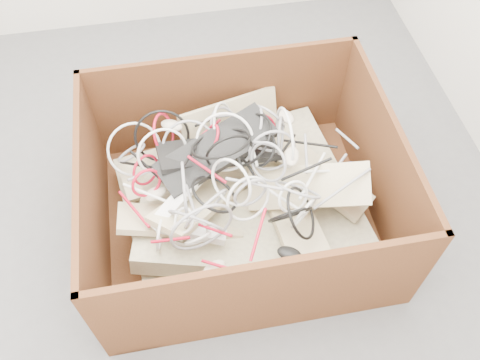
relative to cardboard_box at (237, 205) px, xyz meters
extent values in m
plane|color=#505052|center=(-0.20, 0.09, -0.14)|extent=(3.00, 3.00, 0.00)
cube|color=#3A1E0E|center=(0.02, 0.00, -0.13)|extent=(1.24, 1.04, 0.03)
cube|color=#3A1E0E|center=(0.02, 0.51, 0.14)|extent=(1.24, 0.03, 0.57)
cube|color=#3A1E0E|center=(0.02, -0.51, 0.14)|extent=(1.24, 0.02, 0.57)
cube|color=#3A1E0E|center=(0.63, 0.00, 0.14)|extent=(0.02, 0.99, 0.57)
cube|color=#3A1E0E|center=(-0.59, 0.00, 0.14)|extent=(0.03, 0.99, 0.57)
cube|color=#BFB88E|center=(0.02, 0.02, -0.06)|extent=(1.09, 0.94, 0.20)
cube|color=#BFB88E|center=(-0.09, -0.05, 0.02)|extent=(0.78, 0.70, 0.21)
cube|color=#CAB08E|center=(-0.23, 0.20, 0.06)|extent=(0.53, 0.27, 0.07)
cube|color=#CAB08E|center=(0.38, 0.05, 0.07)|extent=(0.46, 0.50, 0.14)
cube|color=#CAB08E|center=(0.05, -0.23, 0.03)|extent=(0.30, 0.53, 0.08)
cube|color=#CAB08E|center=(-0.25, -0.10, 0.10)|extent=(0.49, 0.23, 0.21)
cube|color=#CAB08E|center=(0.22, -0.25, 0.09)|extent=(0.21, 0.51, 0.14)
cube|color=#CAB08E|center=(0.03, 0.37, 0.16)|extent=(0.48, 0.28, 0.24)
cube|color=#CAB08E|center=(-0.15, -0.03, 0.14)|extent=(0.47, 0.46, 0.22)
cube|color=#CAB08E|center=(0.29, -0.07, 0.17)|extent=(0.51, 0.30, 0.21)
cube|color=black|center=(-0.05, 0.12, 0.24)|extent=(0.52, 0.21, 0.12)
cube|color=black|center=(-0.07, 0.09, 0.29)|extent=(0.53, 0.35, 0.13)
ellipsoid|color=beige|center=(-0.33, 0.00, 0.17)|extent=(0.11, 0.09, 0.04)
ellipsoid|color=beige|center=(0.27, 0.28, 0.22)|extent=(0.10, 0.11, 0.04)
ellipsoid|color=beige|center=(-0.15, -0.37, 0.16)|extent=(0.11, 0.10, 0.04)
ellipsoid|color=beige|center=(0.22, 0.00, 0.30)|extent=(0.09, 0.11, 0.04)
ellipsoid|color=beige|center=(-0.23, 0.29, 0.25)|extent=(0.11, 0.10, 0.04)
ellipsoid|color=black|center=(0.14, -0.35, 0.14)|extent=(0.11, 0.10, 0.04)
cube|color=silver|center=(-0.25, -0.08, 0.22)|extent=(0.26, 0.23, 0.12)
cube|color=silver|center=(-0.21, -0.20, 0.18)|extent=(0.27, 0.13, 0.09)
cube|color=#120DC3|center=(0.48, -0.04, 0.20)|extent=(0.06, 0.06, 0.03)
torus|color=silver|center=(0.22, 0.09, 0.31)|extent=(0.02, 0.35, 0.35)
torus|color=black|center=(-0.28, 0.26, 0.22)|extent=(0.29, 0.14, 0.27)
torus|color=black|center=(0.12, 0.04, 0.31)|extent=(0.14, 0.20, 0.16)
torus|color=gray|center=(-0.22, -0.10, 0.30)|extent=(0.03, 0.32, 0.32)
torus|color=gray|center=(0.11, 0.20, 0.27)|extent=(0.09, 0.26, 0.26)
torus|color=silver|center=(-0.28, 0.13, 0.27)|extent=(0.29, 0.14, 0.28)
torus|color=silver|center=(-0.03, 0.12, 0.30)|extent=(0.32, 0.27, 0.20)
torus|color=gray|center=(-0.19, -0.21, 0.25)|extent=(0.28, 0.16, 0.30)
torus|color=gray|center=(0.21, 0.11, 0.29)|extent=(0.07, 0.20, 0.20)
torus|color=silver|center=(0.02, -0.16, 0.28)|extent=(0.26, 0.13, 0.24)
torus|color=silver|center=(-0.24, -0.20, 0.26)|extent=(0.10, 0.14, 0.11)
torus|color=black|center=(-0.05, 0.07, 0.36)|extent=(0.30, 0.28, 0.13)
torus|color=#B40C24|center=(-0.27, 0.25, 0.25)|extent=(0.11, 0.24, 0.23)
torus|color=#B40C24|center=(-0.36, 0.01, 0.24)|extent=(0.17, 0.09, 0.18)
torus|color=black|center=(0.04, -0.04, 0.30)|extent=(0.09, 0.18, 0.17)
torus|color=gray|center=(-0.42, 0.24, 0.17)|extent=(0.14, 0.16, 0.13)
torus|color=black|center=(0.07, 0.11, 0.30)|extent=(0.26, 0.34, 0.24)
torus|color=black|center=(0.21, -0.24, 0.25)|extent=(0.17, 0.29, 0.25)
torus|color=silver|center=(-0.19, -0.25, 0.20)|extent=(0.14, 0.08, 0.14)
torus|color=silver|center=(-0.22, -0.22, 0.21)|extent=(0.22, 0.05, 0.22)
torus|color=silver|center=(0.22, -0.23, 0.23)|extent=(0.14, 0.14, 0.17)
torus|color=silver|center=(-0.40, 0.24, 0.19)|extent=(0.25, 0.22, 0.22)
torus|color=silver|center=(-0.34, -0.19, 0.18)|extent=(0.06, 0.18, 0.18)
torus|color=black|center=(0.17, -0.23, 0.24)|extent=(0.22, 0.12, 0.20)
torus|color=gray|center=(0.22, -0.14, 0.27)|extent=(0.25, 0.20, 0.19)
torus|color=#B40C24|center=(0.13, 0.19, 0.24)|extent=(0.24, 0.12, 0.22)
torus|color=gray|center=(-0.15, -0.16, 0.26)|extent=(0.23, 0.21, 0.28)
torus|color=black|center=(-0.02, 0.04, 0.34)|extent=(0.27, 0.05, 0.27)
torus|color=#B40C24|center=(-0.07, 0.16, 0.29)|extent=(0.09, 0.15, 0.13)
torus|color=gray|center=(0.13, 0.05, 0.32)|extent=(0.16, 0.12, 0.13)
torus|color=gray|center=(-0.17, -0.26, 0.29)|extent=(0.34, 0.11, 0.36)
torus|color=silver|center=(-0.01, 0.24, 0.24)|extent=(0.14, 0.31, 0.32)
torus|color=gray|center=(0.18, 0.23, 0.28)|extent=(0.17, 0.16, 0.21)
torus|color=gray|center=(0.12, -0.03, 0.32)|extent=(0.13, 0.20, 0.21)
torus|color=gray|center=(-0.01, 0.24, 0.25)|extent=(0.19, 0.23, 0.17)
torus|color=black|center=(-0.11, -0.11, 0.28)|extent=(0.21, 0.22, 0.12)
torus|color=gray|center=(0.15, 0.04, 0.29)|extent=(0.27, 0.08, 0.26)
torus|color=gray|center=(0.03, -0.14, 0.29)|extent=(0.20, 0.07, 0.20)
torus|color=gray|center=(-0.17, 0.16, 0.25)|extent=(0.26, 0.18, 0.21)
torus|color=silver|center=(0.19, -0.17, 0.27)|extent=(0.18, 0.10, 0.17)
torus|color=silver|center=(-0.04, -0.11, 0.33)|extent=(0.18, 0.22, 0.27)
torus|color=#B40C24|center=(-0.36, 0.12, 0.19)|extent=(0.14, 0.13, 0.14)
cylinder|color=#B40C24|center=(-0.08, 0.25, 0.24)|extent=(0.12, 0.08, 0.05)
cylinder|color=gray|center=(0.10, 0.28, 0.22)|extent=(0.14, 0.08, 0.04)
cylinder|color=gray|center=(0.05, -0.13, 0.33)|extent=(0.21, 0.08, 0.04)
cylinder|color=silver|center=(-0.33, -0.04, 0.21)|extent=(0.25, 0.14, 0.07)
cylinder|color=gray|center=(-0.35, 0.07, 0.24)|extent=(0.16, 0.10, 0.06)
cylinder|color=#B40C24|center=(-0.12, -0.01, 0.30)|extent=(0.14, 0.13, 0.07)
cylinder|color=#B40C24|center=(-0.13, -0.38, 0.21)|extent=(0.13, 0.09, 0.04)
cylinder|color=#B40C24|center=(-0.13, -0.25, 0.24)|extent=(0.12, 0.11, 0.05)
cylinder|color=silver|center=(0.14, -0.15, 0.25)|extent=(0.16, 0.19, 0.02)
cylinder|color=silver|center=(0.37, -0.05, 0.23)|extent=(0.22, 0.02, 0.06)
cylinder|color=black|center=(-0.18, 0.05, 0.32)|extent=(0.08, 0.12, 0.03)
cylinder|color=black|center=(0.35, 0.15, 0.18)|extent=(0.22, 0.14, 0.07)
cylinder|color=#B40C24|center=(-0.42, -0.08, 0.21)|extent=(0.12, 0.19, 0.02)
cylinder|color=gray|center=(0.03, 0.29, 0.26)|extent=(0.22, 0.05, 0.06)
cylinder|color=black|center=(-0.34, 0.09, 0.21)|extent=(0.17, 0.21, 0.07)
cylinder|color=gray|center=(-0.20, -0.07, 0.27)|extent=(0.04, 0.28, 0.10)
cylinder|color=black|center=(-0.06, 0.31, 0.23)|extent=(0.15, 0.08, 0.03)
cylinder|color=silver|center=(0.08, 0.11, 0.31)|extent=(0.03, 0.24, 0.06)
cylinder|color=black|center=(0.23, 0.10, 0.22)|extent=(0.12, 0.12, 0.04)
cylinder|color=gray|center=(-0.21, 0.10, 0.27)|extent=(0.20, 0.05, 0.04)
cylinder|color=#B40C24|center=(0.03, -0.31, 0.26)|extent=(0.10, 0.18, 0.07)
cylinder|color=black|center=(-0.35, 0.13, 0.20)|extent=(0.24, 0.15, 0.07)
cylinder|color=gray|center=(0.50, 0.11, 0.22)|extent=(0.06, 0.15, 0.05)
cylinder|color=silver|center=(0.29, -0.08, 0.25)|extent=(0.18, 0.23, 0.04)
cylinder|color=black|center=(0.26, -0.08, 0.31)|extent=(0.21, 0.04, 0.07)
cylinder|color=gray|center=(0.39, -0.16, 0.25)|extent=(0.27, 0.13, 0.04)
cylinder|color=#B40C24|center=(-0.29, -0.26, 0.25)|extent=(0.15, 0.04, 0.06)
cylinder|color=gray|center=(0.30, 0.05, 0.23)|extent=(0.05, 0.17, 0.06)
camera|label=1|loc=(-0.21, -1.21, 1.89)|focal=38.12mm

